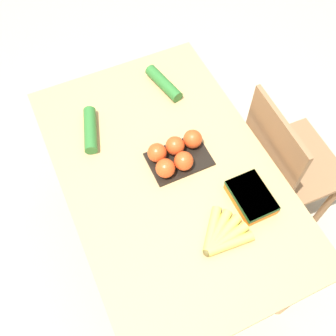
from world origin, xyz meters
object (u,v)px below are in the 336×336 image
(banana_bunch, at_px, (222,236))
(chair, at_px, (284,165))
(carrot_bag, at_px, (251,197))
(cucumber_near, at_px, (90,130))
(cucumber_far, at_px, (164,83))
(tomato_pack, at_px, (176,154))

(banana_bunch, bearing_deg, chair, 117.01)
(chair, distance_m, carrot_bag, 0.49)
(carrot_bag, bearing_deg, cucumber_near, -141.13)
(chair, relative_size, cucumber_near, 4.07)
(cucumber_near, bearing_deg, banana_bunch, 23.19)
(cucumber_near, relative_size, cucumber_far, 1.00)
(cucumber_near, bearing_deg, cucumber_far, 105.66)
(banana_bunch, xyz_separation_m, tomato_pack, (-0.37, -0.01, 0.02))
(carrot_bag, bearing_deg, cucumber_far, -174.84)
(chair, bearing_deg, banana_bunch, 118.86)
(chair, xyz_separation_m, cucumber_far, (-0.48, -0.41, 0.28))
(cucumber_near, xyz_separation_m, cucumber_far, (-0.11, 0.39, 0.00))
(banana_bunch, relative_size, cucumber_far, 0.87)
(carrot_bag, height_order, cucumber_far, same)
(tomato_pack, xyz_separation_m, carrot_bag, (0.29, 0.18, -0.01))
(banana_bunch, height_order, cucumber_near, cucumber_near)
(carrot_bag, distance_m, cucumber_near, 0.71)
(chair, bearing_deg, cucumber_near, 66.93)
(chair, distance_m, tomato_pack, 0.62)
(carrot_bag, xyz_separation_m, cucumber_near, (-0.55, -0.45, -0.00))
(chair, height_order, cucumber_near, chair)
(tomato_pack, xyz_separation_m, cucumber_far, (-0.38, 0.12, -0.02))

